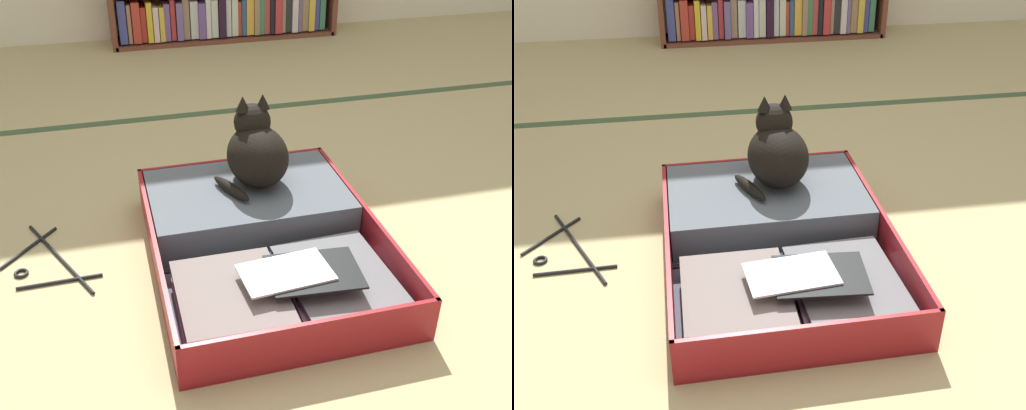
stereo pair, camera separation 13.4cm
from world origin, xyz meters
The scene contains 5 objects.
ground_plane centered at (0.00, 0.00, 0.00)m, with size 10.00×10.00×0.00m, color tan.
tatami_border centered at (0.00, 1.17, 0.00)m, with size 4.80×0.05×0.00m.
open_suitcase centered at (-0.13, 0.12, 0.06)m, with size 0.64×0.84×0.13m.
black_cat centered at (-0.09, 0.31, 0.23)m, with size 0.24×0.26×0.27m.
clothes_hanger centered at (-0.74, 0.20, 0.01)m, with size 0.29×0.39×0.01m.
Camera 2 is at (-0.38, -1.36, 1.08)m, focal length 43.31 mm.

